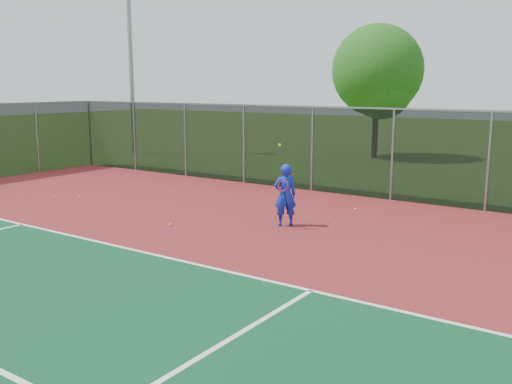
{
  "coord_description": "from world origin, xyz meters",
  "views": [
    {
      "loc": [
        6.84,
        -5.84,
        3.77
      ],
      "look_at": [
        -0.61,
        5.0,
        1.3
      ],
      "focal_mm": 40.0,
      "sensor_mm": 36.0,
      "label": 1
    }
  ],
  "objects": [
    {
      "name": "practice_ball_3",
      "position": [
        -0.29,
        9.87,
        0.06
      ],
      "size": [
        0.07,
        0.07,
        0.07
      ],
      "primitive_type": "sphere",
      "color": "#D7F11C",
      "rests_on": "court_apron"
    },
    {
      "name": "practice_ball_1",
      "position": [
        -3.57,
        5.2,
        0.06
      ],
      "size": [
        0.07,
        0.07,
        0.07
      ],
      "primitive_type": "sphere",
      "color": "#D7F11C",
      "rests_on": "court_apron"
    },
    {
      "name": "tree_back_left",
      "position": [
        -4.82,
        22.14,
        4.3
      ],
      "size": [
        4.67,
        4.67,
        6.85
      ],
      "color": "#382514",
      "rests_on": "ground"
    },
    {
      "name": "ground",
      "position": [
        0.0,
        0.0,
        0.0
      ],
      "size": [
        120.0,
        120.0,
        0.0
      ],
      "primitive_type": "plane",
      "color": "#325819",
      "rests_on": "ground"
    },
    {
      "name": "practice_ball_4",
      "position": [
        -9.45,
        5.84,
        0.06
      ],
      "size": [
        0.07,
        0.07,
        0.07
      ],
      "primitive_type": "sphere",
      "color": "#D7F11C",
      "rests_on": "court_apron"
    },
    {
      "name": "tennis_player",
      "position": [
        -1.03,
        6.99,
        0.87
      ],
      "size": [
        0.72,
        0.77,
        2.21
      ],
      "color": "#142AC2",
      "rests_on": "court_apron"
    },
    {
      "name": "court_apron",
      "position": [
        0.0,
        2.0,
        0.01
      ],
      "size": [
        30.0,
        20.0,
        0.02
      ],
      "primitive_type": "cube",
      "color": "maroon",
      "rests_on": "ground"
    },
    {
      "name": "fence_back",
      "position": [
        0.0,
        12.0,
        1.56
      ],
      "size": [
        30.0,
        0.06,
        3.03
      ],
      "color": "black",
      "rests_on": "court_apron"
    },
    {
      "name": "floodlight_nw",
      "position": [
        -16.66,
        16.36,
        6.67
      ],
      "size": [
        0.9,
        0.4,
        11.8
      ],
      "color": "gray",
      "rests_on": "ground"
    },
    {
      "name": "practice_ball_2",
      "position": [
        -8.72,
        6.31,
        0.06
      ],
      "size": [
        0.07,
        0.07,
        0.07
      ],
      "primitive_type": "sphere",
      "color": "#D7F11C",
      "rests_on": "court_apron"
    }
  ]
}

